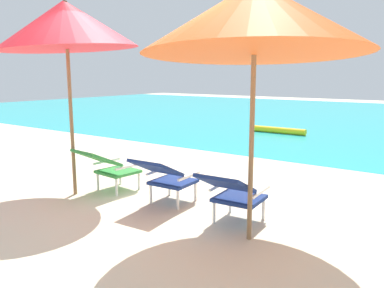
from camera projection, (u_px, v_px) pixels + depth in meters
name	position (u px, v px, depth m)	size (l,w,h in m)	color
ground_plane	(287.00, 154.00, 8.37)	(40.00, 40.00, 0.00)	beige
ocean_band	(368.00, 119.00, 15.03)	(40.00, 18.00, 0.01)	#28B2B7
swim_buoy	(279.00, 130.00, 11.25)	(0.18, 0.18, 1.60)	yellow
lounge_chair_left	(108.00, 165.00, 5.60)	(0.62, 0.92, 0.68)	#338E3D
lounge_chair_center	(165.00, 176.00, 5.03)	(0.57, 0.90, 0.68)	navy
lounge_chair_right	(233.00, 192.00, 4.34)	(0.59, 0.91, 0.68)	navy
beach_umbrella_left	(66.00, 25.00, 5.17)	(2.69, 2.69, 2.72)	olive
beach_umbrella_right	(255.00, 18.00, 3.67)	(3.06, 3.07, 2.64)	olive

